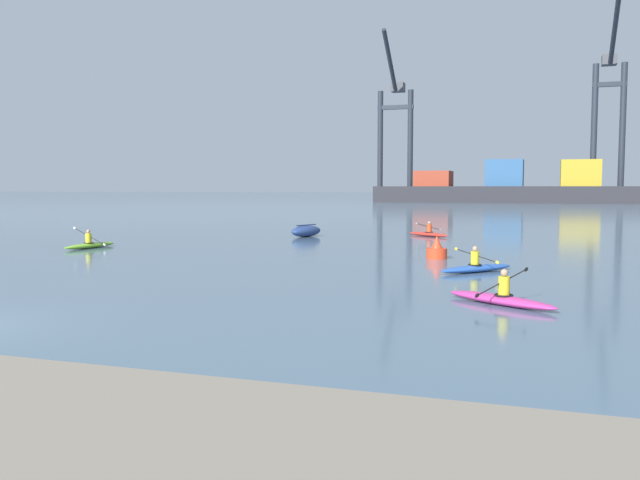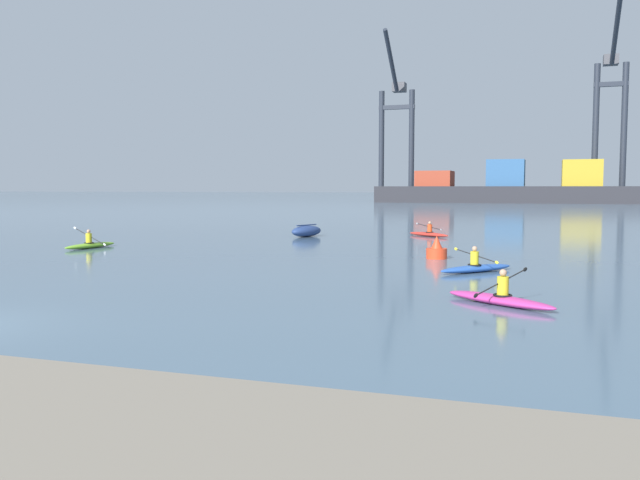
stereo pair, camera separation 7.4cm
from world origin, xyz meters
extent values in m
cube|color=#28282D|center=(4.80, 127.81, 1.65)|extent=(51.31, 10.42, 3.30)
cube|color=#993823|center=(-9.31, 127.81, 4.87)|extent=(7.18, 7.29, 3.15)
cube|color=#2D5684|center=(4.80, 127.81, 5.93)|extent=(7.18, 7.29, 5.26)
cube|color=#B29323|center=(18.91, 127.81, 5.82)|extent=(7.18, 7.29, 5.05)
cylinder|color=#232833|center=(-22.41, 135.31, 12.12)|extent=(1.20, 1.20, 24.24)
cylinder|color=#232833|center=(-15.68, 135.31, 12.12)|extent=(1.20, 1.20, 24.24)
cube|color=#232833|center=(-19.05, 135.31, 20.61)|extent=(7.93, 0.90, 0.90)
cylinder|color=#232833|center=(-19.05, 129.48, 29.52)|extent=(0.90, 12.27, 11.22)
cube|color=#47474C|center=(-19.05, 137.81, 25.24)|extent=(2.80, 2.80, 2.00)
cylinder|color=#232833|center=(21.52, 134.66, 13.77)|extent=(1.20, 1.20, 27.54)
cylinder|color=#232833|center=(26.73, 134.66, 13.77)|extent=(1.20, 1.20, 27.54)
cube|color=#232833|center=(24.13, 134.66, 23.41)|extent=(6.41, 0.90, 0.90)
cylinder|color=#232833|center=(24.13, 127.16, 32.85)|extent=(0.90, 15.52, 11.35)
cube|color=#47474C|center=(24.13, 137.16, 28.54)|extent=(2.80, 2.80, 2.00)
ellipsoid|color=navy|center=(-1.56, 28.40, 0.35)|extent=(1.87, 2.81, 0.70)
cube|color=navy|center=(-1.56, 28.40, 0.73)|extent=(0.67, 1.87, 0.06)
cylinder|color=red|center=(8.19, 18.00, 0.23)|extent=(0.90, 0.90, 0.45)
cone|color=red|center=(8.19, 18.00, 0.73)|extent=(0.50, 0.49, 0.55)
ellipsoid|color=#2856B2|center=(10.28, 13.84, 0.13)|extent=(2.65, 2.99, 0.26)
torus|color=black|center=(10.22, 13.76, 0.27)|extent=(0.69, 0.69, 0.05)
cylinder|color=gold|center=(10.22, 13.76, 0.51)|extent=(0.30, 0.30, 0.50)
sphere|color=tan|center=(10.22, 13.76, 0.86)|extent=(0.19, 0.19, 0.19)
cylinder|color=black|center=(10.25, 13.80, 0.61)|extent=(1.62, 1.36, 0.35)
ellipsoid|color=yellow|center=(9.46, 14.47, 0.77)|extent=(0.17, 0.16, 0.14)
ellipsoid|color=yellow|center=(11.05, 13.13, 0.45)|extent=(0.17, 0.16, 0.14)
ellipsoid|color=red|center=(5.64, 31.14, 0.13)|extent=(3.08, 2.52, 0.26)
torus|color=black|center=(5.72, 31.08, 0.27)|extent=(0.69, 0.69, 0.05)
cylinder|color=#DB471E|center=(5.72, 31.08, 0.51)|extent=(0.30, 0.30, 0.50)
sphere|color=tan|center=(5.72, 31.08, 0.86)|extent=(0.19, 0.19, 0.19)
cylinder|color=black|center=(5.68, 31.11, 0.61)|extent=(1.26, 1.67, 0.50)
ellipsoid|color=silver|center=(5.07, 30.29, 0.84)|extent=(0.15, 0.18, 0.15)
ellipsoid|color=silver|center=(6.29, 31.93, 0.38)|extent=(0.15, 0.18, 0.15)
ellipsoid|color=#7ABC2D|center=(-9.32, 17.45, 0.13)|extent=(0.97, 3.45, 0.26)
torus|color=black|center=(-9.33, 17.35, 0.27)|extent=(0.54, 0.54, 0.05)
cylinder|color=gold|center=(-9.33, 17.35, 0.51)|extent=(0.30, 0.30, 0.50)
sphere|color=tan|center=(-9.33, 17.35, 0.86)|extent=(0.19, 0.19, 0.19)
cylinder|color=black|center=(-9.32, 17.40, 0.61)|extent=(1.95, 0.25, 0.82)
ellipsoid|color=silver|center=(-10.29, 17.50, 1.00)|extent=(0.21, 0.06, 0.17)
ellipsoid|color=silver|center=(-8.35, 17.29, 0.22)|extent=(0.21, 0.06, 0.17)
ellipsoid|color=#C13384|center=(11.54, 7.03, 0.13)|extent=(3.16, 2.39, 0.26)
torus|color=black|center=(11.63, 6.97, 0.27)|extent=(0.68, 0.68, 0.05)
cylinder|color=gold|center=(11.63, 6.97, 0.51)|extent=(0.30, 0.30, 0.50)
sphere|color=tan|center=(11.63, 6.97, 0.86)|extent=(0.19, 0.19, 0.19)
cylinder|color=black|center=(11.59, 7.00, 0.61)|extent=(1.17, 1.72, 0.55)
ellipsoid|color=black|center=(11.02, 6.16, 0.35)|extent=(0.15, 0.19, 0.15)
ellipsoid|color=black|center=(12.15, 7.85, 0.87)|extent=(0.15, 0.19, 0.15)
camera|label=1|loc=(12.59, -11.05, 3.08)|focal=37.68mm
camera|label=2|loc=(12.66, -11.03, 3.08)|focal=37.68mm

